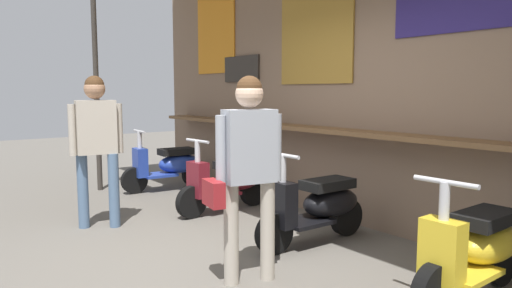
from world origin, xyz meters
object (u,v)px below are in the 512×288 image
(scooter_blue, at_px, (170,165))
(shopper_with_handbag, at_px, (248,158))
(scooter_maroon, at_px, (229,181))
(scooter_yellow, at_px, (476,248))
(scooter_black, at_px, (319,206))
(shopper_passing, at_px, (96,134))

(scooter_blue, height_order, shopper_with_handbag, shopper_with_handbag)
(scooter_maroon, xyz_separation_m, scooter_yellow, (3.29, 0.00, 0.00))
(scooter_blue, relative_size, scooter_maroon, 1.00)
(scooter_yellow, bearing_deg, scooter_maroon, -90.96)
(scooter_black, distance_m, shopper_passing, 2.59)
(scooter_black, distance_m, shopper_with_handbag, 1.38)
(scooter_maroon, height_order, shopper_passing, shopper_passing)
(scooter_maroon, distance_m, shopper_passing, 1.77)
(scooter_blue, xyz_separation_m, shopper_passing, (1.41, -1.61, 0.69))
(scooter_blue, distance_m, shopper_with_handbag, 3.91)
(scooter_black, xyz_separation_m, scooter_yellow, (1.65, 0.00, 0.00))
(shopper_passing, bearing_deg, scooter_blue, 140.70)
(scooter_blue, height_order, shopper_passing, shopper_passing)
(shopper_passing, bearing_deg, shopper_with_handbag, 20.62)
(scooter_blue, xyz_separation_m, scooter_maroon, (1.67, 0.00, 0.00))
(shopper_with_handbag, xyz_separation_m, shopper_passing, (-2.27, -0.44, 0.05))
(scooter_maroon, distance_m, scooter_yellow, 3.29)
(scooter_blue, xyz_separation_m, shopper_with_handbag, (3.68, -1.17, 0.63))
(scooter_blue, bearing_deg, scooter_maroon, 94.56)
(scooter_maroon, bearing_deg, scooter_black, 86.55)
(scooter_maroon, bearing_deg, shopper_with_handbag, 56.29)
(scooter_black, bearing_deg, scooter_maroon, -88.65)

